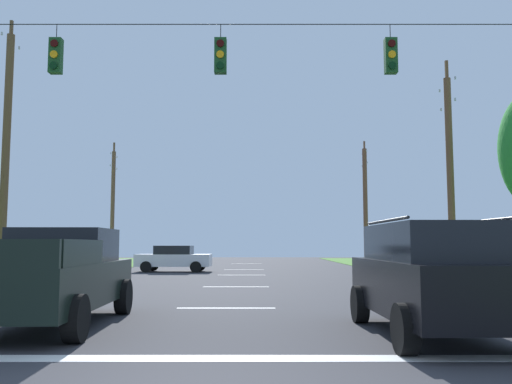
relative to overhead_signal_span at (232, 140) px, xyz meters
name	(u,v)px	position (x,y,z in m)	size (l,w,h in m)	color
stop_bar_stripe	(204,358)	(-0.09, -6.02, -4.32)	(14.87, 0.45, 0.01)	white
lane_dash_0	(228,308)	(-0.09, -0.02, -4.32)	(0.15, 2.50, 0.01)	white
lane_dash_1	(238,287)	(-0.09, 6.76, -4.32)	(0.15, 2.50, 0.01)	white
lane_dash_2	(243,275)	(-0.09, 14.47, -4.32)	(0.15, 2.50, 0.01)	white
lane_dash_3	(246,270)	(-0.09, 20.40, -4.32)	(0.15, 2.50, 0.01)	white
lane_dash_4	(249,264)	(-0.09, 30.69, -4.32)	(0.15, 2.50, 0.01)	white
overhead_signal_span	(232,140)	(0.00, 0.00, 0.00)	(17.39, 0.31, 7.86)	brown
pickup_truck	(57,277)	(-3.37, -2.95, -3.36)	(2.42, 5.46, 1.95)	black
suv_black	(435,276)	(3.82, -4.20, -3.27)	(2.26, 4.82, 2.05)	black
distant_car_crossing_white	(176,258)	(-4.13, 17.74, -3.54)	(4.36, 2.13, 1.52)	silver
utility_pole_mid_right	(452,172)	(9.03, 9.06, 0.38)	(0.30, 1.99, 9.63)	brown
utility_pole_far_right	(367,204)	(8.76, 25.74, 0.24)	(0.33, 1.95, 9.26)	brown
utility_pole_mid_left	(8,153)	(-9.96, 8.68, 1.13)	(0.33, 1.73, 11.30)	brown
utility_pole_far_left	(115,204)	(-10.00, 26.00, 0.22)	(0.29, 1.87, 9.21)	brown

